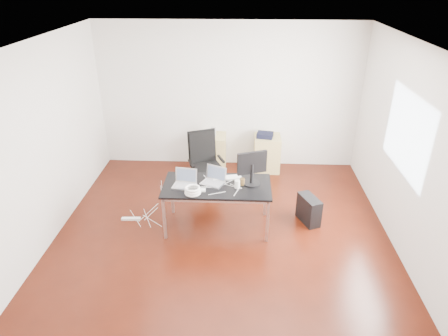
{
  "coord_description": "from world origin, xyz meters",
  "views": [
    {
      "loc": [
        0.26,
        -4.94,
        3.62
      ],
      "look_at": [
        0.0,
        0.55,
        0.85
      ],
      "focal_mm": 32.0,
      "sensor_mm": 36.0,
      "label": 1
    }
  ],
  "objects_px": {
    "filing_cabinet_left": "(213,152)",
    "pc_tower": "(309,210)",
    "office_chair": "(205,160)",
    "filing_cabinet_right": "(267,153)",
    "desk": "(217,188)"
  },
  "relations": [
    {
      "from": "filing_cabinet_left",
      "to": "desk",
      "type": "bearing_deg",
      "value": -84.01
    },
    {
      "from": "desk",
      "to": "filing_cabinet_left",
      "type": "relative_size",
      "value": 2.29
    },
    {
      "from": "office_chair",
      "to": "filing_cabinet_right",
      "type": "height_order",
      "value": "office_chair"
    },
    {
      "from": "filing_cabinet_right",
      "to": "pc_tower",
      "type": "height_order",
      "value": "filing_cabinet_right"
    },
    {
      "from": "desk",
      "to": "pc_tower",
      "type": "relative_size",
      "value": 3.56
    },
    {
      "from": "desk",
      "to": "office_chair",
      "type": "distance_m",
      "value": 1.15
    },
    {
      "from": "office_chair",
      "to": "pc_tower",
      "type": "relative_size",
      "value": 2.4
    },
    {
      "from": "office_chair",
      "to": "filing_cabinet_left",
      "type": "relative_size",
      "value": 1.54
    },
    {
      "from": "filing_cabinet_left",
      "to": "pc_tower",
      "type": "xyz_separation_m",
      "value": [
        1.64,
        -1.82,
        -0.13
      ]
    },
    {
      "from": "filing_cabinet_left",
      "to": "office_chair",
      "type": "bearing_deg",
      "value": -94.7
    },
    {
      "from": "office_chair",
      "to": "filing_cabinet_right",
      "type": "xyz_separation_m",
      "value": [
        1.14,
        0.9,
        -0.26
      ]
    },
    {
      "from": "desk",
      "to": "pc_tower",
      "type": "distance_m",
      "value": 1.51
    },
    {
      "from": "pc_tower",
      "to": "office_chair",
      "type": "bearing_deg",
      "value": 129.08
    },
    {
      "from": "office_chair",
      "to": "filing_cabinet_right",
      "type": "relative_size",
      "value": 1.54
    },
    {
      "from": "desk",
      "to": "office_chair",
      "type": "bearing_deg",
      "value": 104.31
    }
  ]
}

